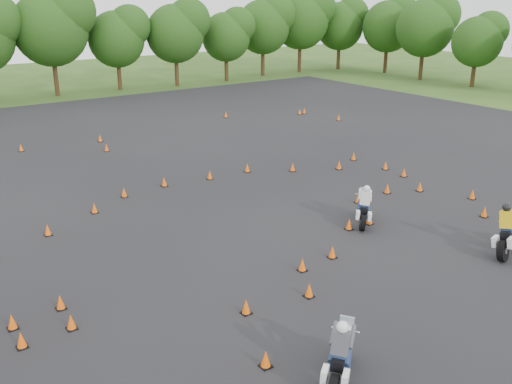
{
  "coord_description": "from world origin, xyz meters",
  "views": [
    {
      "loc": [
        -13.24,
        -14.66,
        9.18
      ],
      "look_at": [
        0.0,
        4.0,
        1.2
      ],
      "focal_mm": 40.0,
      "sensor_mm": 36.0,
      "label": 1
    }
  ],
  "objects": [
    {
      "name": "rider_white",
      "position": [
        3.28,
        0.98,
        0.88
      ],
      "size": [
        2.04,
        2.13,
        1.74
      ],
      "primitive_type": null,
      "rotation": [
        0.0,
        0.0,
        0.82
      ],
      "color": "beige",
      "rests_on": "ground"
    },
    {
      "name": "asphalt_pad",
      "position": [
        0.0,
        6.0,
        0.01
      ],
      "size": [
        62.0,
        62.0,
        0.0
      ],
      "primitive_type": "plane",
      "color": "black",
      "rests_on": "ground"
    },
    {
      "name": "ground",
      "position": [
        0.0,
        0.0,
        0.0
      ],
      "size": [
        140.0,
        140.0,
        0.0
      ],
      "primitive_type": "plane",
      "color": "#2D5119",
      "rests_on": "ground"
    },
    {
      "name": "traffic_cones",
      "position": [
        0.26,
        5.67,
        0.23
      ],
      "size": [
        36.09,
        33.11,
        0.45
      ],
      "color": "#EB5809",
      "rests_on": "asphalt_pad"
    },
    {
      "name": "treeline",
      "position": [
        2.4,
        35.19,
        4.62
      ],
      "size": [
        87.22,
        32.04,
        10.67
      ],
      "color": "#1E4012",
      "rests_on": "ground"
    },
    {
      "name": "rider_grey",
      "position": [
        -4.64,
        -6.1,
        0.91
      ],
      "size": [
        2.31,
        2.0,
        1.81
      ],
      "primitive_type": null,
      "rotation": [
        0.0,
        0.0,
        0.65
      ],
      "color": "#43444B",
      "rests_on": "ground"
    }
  ]
}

